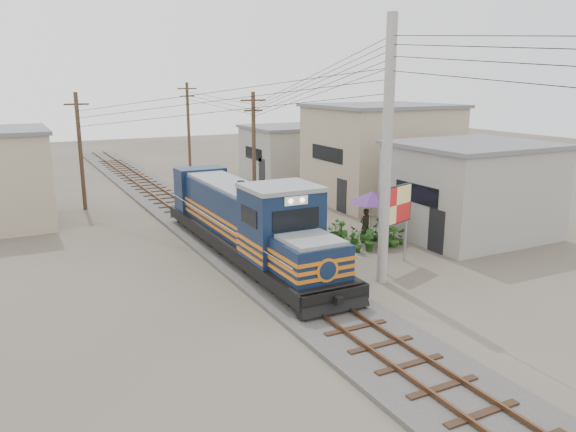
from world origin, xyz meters
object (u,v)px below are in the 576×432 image
billboard (395,207)px  vendor (365,225)px  market_umbrella (372,197)px  locomotive (247,222)px

billboard → vendor: size_ratio=2.10×
market_umbrella → vendor: market_umbrella is taller
locomotive → billboard: size_ratio=4.29×
market_umbrella → vendor: size_ratio=1.50×
market_umbrella → billboard: bearing=-111.3°
locomotive → billboard: locomotive is taller
vendor → locomotive: bearing=-10.7°
locomotive → market_umbrella: (6.46, -0.26, 0.54)m
locomotive → billboard: (5.06, -3.87, 0.92)m
vendor → market_umbrella: bearing=171.1°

